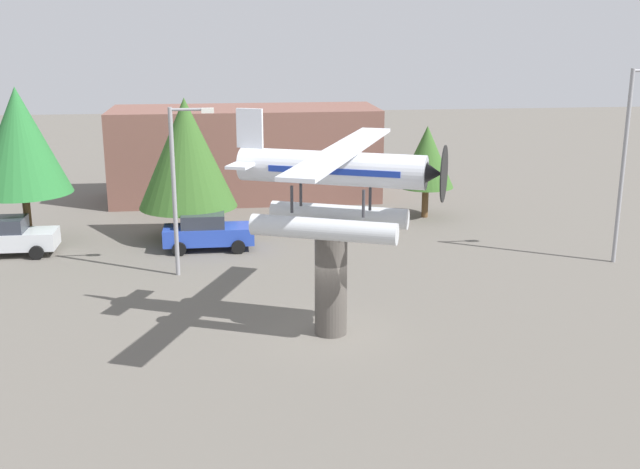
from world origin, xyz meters
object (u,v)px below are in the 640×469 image
car_near_silver (8,236)px  tree_east (186,153)px  streetlight_primary (179,178)px  display_pedestal (331,283)px  floatplane_monument (335,183)px  streetlight_secondary (628,153)px  car_mid_blue (207,231)px  tree_center_back (427,157)px  storefront_building (246,153)px  tree_west (20,141)px

car_near_silver → tree_east: 9.01m
streetlight_primary → display_pedestal: bearing=-53.1°
floatplane_monument → streetlight_secondary: bearing=48.6°
car_mid_blue → tree_east: (-0.92, 2.02, 3.40)m
display_pedestal → tree_center_back: size_ratio=0.72×
storefront_building → tree_west: size_ratio=2.10×
tree_east → tree_center_back: bearing=13.0°
storefront_building → tree_west: tree_west is taller
car_near_silver → car_mid_blue: (9.06, -0.21, 0.00)m
car_near_silver → streetlight_secondary: 27.93m
floatplane_monument → streetlight_primary: size_ratio=1.42×
tree_center_back → display_pedestal: bearing=-115.1°
streetlight_primary → storefront_building: streetlight_primary is taller
car_mid_blue → tree_west: 9.65m
floatplane_monument → car_near_silver: 18.05m
car_near_silver → streetlight_primary: streetlight_primary is taller
streetlight_secondary → tree_center_back: streetlight_secondary is taller
car_near_silver → tree_east: tree_east is taller
streetlight_primary → storefront_building: bearing=78.0°
streetlight_secondary → tree_center_back: bearing=125.2°
display_pedestal → tree_west: tree_west is taller
display_pedestal → car_near_silver: 17.41m
tree_east → streetlight_primary: bearing=-90.7°
streetlight_secondary → tree_center_back: (-6.47, 9.16, -1.54)m
car_near_silver → storefront_building: 15.80m
streetlight_secondary → car_near_silver: bearing=170.8°
display_pedestal → car_near_silver: bearing=140.6°
streetlight_secondary → tree_east: size_ratio=1.23×
display_pedestal → streetlight_primary: 9.20m
streetlight_primary → tree_east: streetlight_primary is taller
car_near_silver → streetlight_secondary: bearing=-9.2°
car_mid_blue → tree_center_back: tree_center_back is taller
storefront_building → floatplane_monument: bearing=-84.0°
car_mid_blue → tree_center_back: 12.98m
car_mid_blue → streetlight_primary: bearing=-104.8°
floatplane_monument → streetlight_secondary: (13.74, 6.65, -0.38)m
streetlight_secondary → floatplane_monument: bearing=-154.2°
car_mid_blue → tree_west: bearing=168.0°
car_mid_blue → tree_center_back: (11.75, 4.93, 2.47)m
floatplane_monument → tree_center_back: 17.51m
car_near_silver → storefront_building: storefront_building is taller
streetlight_primary → tree_center_back: 15.42m
car_mid_blue → streetlight_primary: streetlight_primary is taller
floatplane_monument → streetlight_primary: (-5.46, 7.17, -1.12)m
display_pedestal → floatplane_monument: 3.47m
car_mid_blue → display_pedestal: bearing=-68.1°
car_mid_blue → streetlight_secondary: (18.22, -4.23, 4.01)m
tree_west → tree_east: 7.65m
display_pedestal → tree_east: tree_east is taller
streetlight_secondary → tree_west: 27.42m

